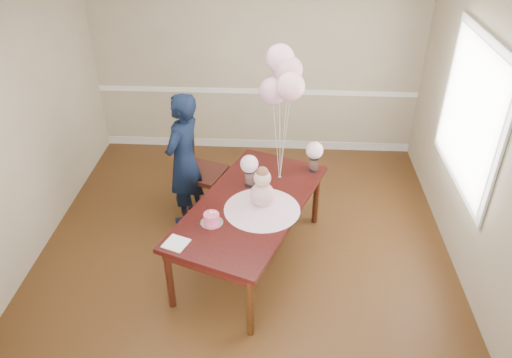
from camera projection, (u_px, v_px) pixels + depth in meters
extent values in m
cube|color=#38200E|center=(244.00, 258.00, 5.43)|extent=(4.50, 5.00, 0.00)
cube|color=white|center=(239.00, 3.00, 3.96)|extent=(4.50, 5.00, 0.02)
cube|color=tan|center=(256.00, 60.00, 6.79)|extent=(4.50, 0.02, 2.70)
cube|color=tan|center=(9.00, 144.00, 4.80)|extent=(0.02, 5.00, 2.70)
cube|color=tan|center=(485.00, 157.00, 4.59)|extent=(0.02, 5.00, 2.70)
cube|color=white|center=(256.00, 91.00, 7.03)|extent=(4.50, 0.02, 0.07)
cube|color=silver|center=(256.00, 144.00, 7.48)|extent=(4.50, 0.02, 0.12)
cube|color=silver|center=(471.00, 114.00, 4.90)|extent=(0.02, 1.66, 1.56)
cube|color=white|center=(469.00, 114.00, 4.90)|extent=(0.01, 1.50, 1.40)
cube|color=black|center=(250.00, 205.00, 5.03)|extent=(1.64, 2.21, 0.05)
cube|color=black|center=(250.00, 211.00, 5.07)|extent=(1.51, 2.09, 0.10)
cylinder|color=black|center=(170.00, 279.00, 4.67)|extent=(0.09, 0.09, 0.70)
cylinder|color=black|center=(250.00, 306.00, 4.39)|extent=(0.09, 0.09, 0.70)
cylinder|color=black|center=(251.00, 182.00, 6.08)|extent=(0.09, 0.09, 0.70)
cylinder|color=black|center=(316.00, 198.00, 5.79)|extent=(0.09, 0.09, 0.70)
cone|color=#E5A9C0|center=(262.00, 205.00, 4.90)|extent=(0.98, 0.98, 0.10)
sphere|color=pink|center=(262.00, 194.00, 4.83)|extent=(0.24, 0.24, 0.24)
sphere|color=#D5A992|center=(262.00, 178.00, 4.73)|extent=(0.17, 0.17, 0.17)
sphere|color=brown|center=(262.00, 173.00, 4.69)|extent=(0.12, 0.12, 0.12)
cylinder|color=silver|center=(212.00, 223.00, 4.74)|extent=(0.28, 0.28, 0.01)
cylinder|color=#DC456E|center=(212.00, 218.00, 4.71)|extent=(0.19, 0.19, 0.10)
sphere|color=white|center=(211.00, 213.00, 4.67)|extent=(0.03, 0.03, 0.03)
sphere|color=silver|center=(215.00, 212.00, 4.68)|extent=(0.03, 0.03, 0.03)
cylinder|color=white|center=(249.00, 178.00, 5.25)|extent=(0.13, 0.13, 0.16)
sphere|color=silver|center=(249.00, 164.00, 5.16)|extent=(0.19, 0.19, 0.19)
cylinder|color=silver|center=(314.00, 165.00, 5.49)|extent=(0.13, 0.13, 0.16)
sphere|color=#FFD5DF|center=(315.00, 150.00, 5.39)|extent=(0.19, 0.19, 0.19)
cube|color=white|center=(176.00, 243.00, 4.48)|extent=(0.26, 0.26, 0.01)
cylinder|color=silver|center=(280.00, 178.00, 5.40)|extent=(0.05, 0.05, 0.02)
sphere|color=#D798B1|center=(273.00, 91.00, 4.90)|extent=(0.28, 0.28, 0.28)
sphere|color=#FFB4C3|center=(291.00, 87.00, 4.74)|extent=(0.28, 0.28, 0.28)
sphere|color=#E19FAC|center=(289.00, 70.00, 4.82)|extent=(0.28, 0.28, 0.28)
sphere|color=#FFB4DA|center=(280.00, 58.00, 4.82)|extent=(0.28, 0.28, 0.28)
cylinder|color=white|center=(276.00, 143.00, 5.19)|extent=(0.09, 0.04, 0.83)
cylinder|color=white|center=(285.00, 142.00, 5.11)|extent=(0.08, 0.09, 0.93)
cylinder|color=silver|center=(284.00, 133.00, 5.15)|extent=(0.05, 0.08, 1.03)
cylinder|color=white|center=(280.00, 128.00, 5.15)|extent=(0.04, 0.13, 1.13)
cube|color=black|center=(203.00, 173.00, 5.96)|extent=(0.62, 0.62, 0.06)
cylinder|color=#311C0D|center=(181.00, 196.00, 6.01)|extent=(0.06, 0.06, 0.48)
cylinder|color=#35160E|center=(211.00, 203.00, 5.88)|extent=(0.06, 0.06, 0.48)
cylinder|color=#37190F|center=(197.00, 179.00, 6.32)|extent=(0.06, 0.06, 0.48)
cylinder|color=#3A1610|center=(226.00, 186.00, 6.19)|extent=(0.06, 0.06, 0.48)
cylinder|color=#33150D|center=(176.00, 154.00, 5.70)|extent=(0.06, 0.06, 0.62)
cylinder|color=#391D0F|center=(192.00, 138.00, 6.01)|extent=(0.06, 0.06, 0.62)
cube|color=#3E2011|center=(185.00, 156.00, 5.93)|extent=(0.18, 0.43, 0.06)
cube|color=black|center=(184.00, 142.00, 5.83)|extent=(0.18, 0.43, 0.06)
cube|color=#3C1710|center=(183.00, 129.00, 5.73)|extent=(0.18, 0.43, 0.06)
imported|color=black|center=(184.00, 160.00, 5.62)|extent=(0.57, 0.68, 1.60)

